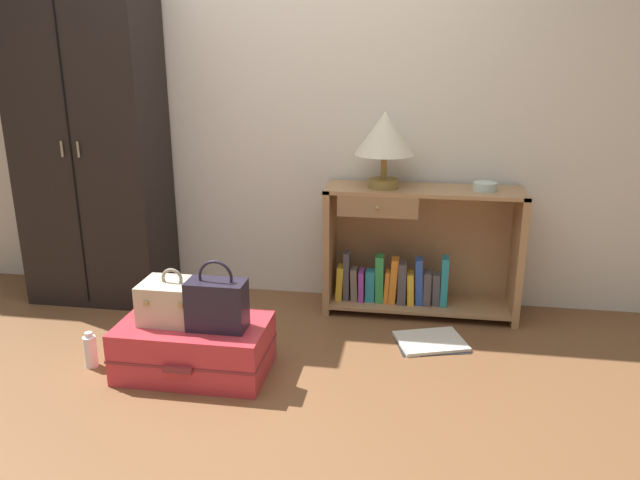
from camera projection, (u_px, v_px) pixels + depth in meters
The scene contains 11 objects.
ground_plane at pixel (221, 415), 2.67m from camera, with size 9.00×9.00×0.00m, color brown.
back_wall at pixel (288, 87), 3.70m from camera, with size 6.40×0.10×2.60m, color silver.
wardrobe at pixel (91, 143), 3.69m from camera, with size 0.82×0.47×1.96m.
bookshelf at pixel (414, 254), 3.64m from camera, with size 1.13×0.34×0.76m.
table_lamp at pixel (385, 136), 3.43m from camera, with size 0.34×0.34×0.43m.
bowl at pixel (485, 186), 3.44m from camera, with size 0.13×0.13×0.05m, color silver.
suitcase_large at pixel (195, 347), 3.00m from camera, with size 0.72×0.45×0.26m.
train_case at pixel (174, 301), 2.96m from camera, with size 0.30×0.24×0.27m.
handbag at pixel (217, 304), 2.86m from camera, with size 0.27×0.14×0.34m.
bottle at pixel (90, 351), 3.05m from camera, with size 0.06×0.06×0.18m.
open_book_on_floor at pixel (430, 342), 3.32m from camera, with size 0.43×0.38×0.02m.
Camera 1 is at (0.80, -2.23, 1.52)m, focal length 34.51 mm.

